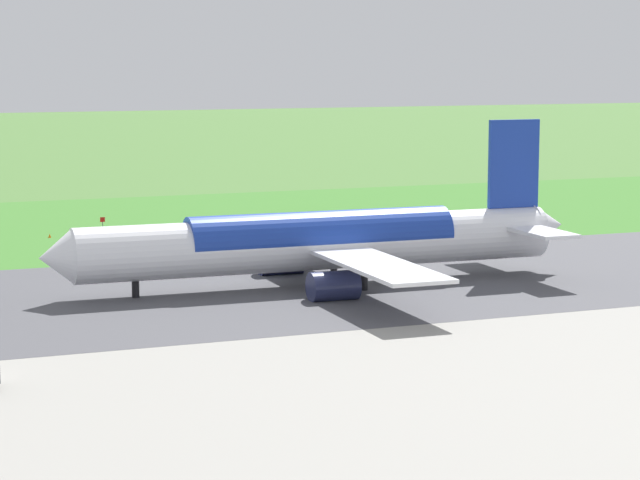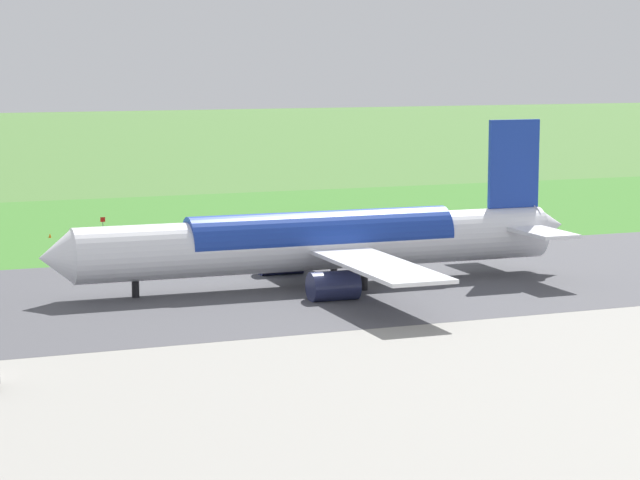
{
  "view_description": "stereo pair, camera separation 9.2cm",
  "coord_description": "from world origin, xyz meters",
  "views": [
    {
      "loc": [
        47.67,
        114.19,
        22.22
      ],
      "look_at": [
        2.43,
        0.0,
        4.5
      ],
      "focal_mm": 71.85,
      "sensor_mm": 36.0,
      "label": 1
    },
    {
      "loc": [
        47.59,
        114.22,
        22.22
      ],
      "look_at": [
        2.43,
        0.0,
        4.5
      ],
      "focal_mm": 71.85,
      "sensor_mm": 36.0,
      "label": 2
    }
  ],
  "objects": [
    {
      "name": "no_stopping_sign",
      "position": [
        14.6,
        -43.06,
        1.35
      ],
      "size": [
        0.6,
        0.1,
        2.25
      ],
      "color": "slate",
      "rests_on": "ground"
    },
    {
      "name": "airliner_main",
      "position": [
        2.05,
        0.01,
        4.35
      ],
      "size": [
        54.03,
        44.1,
        15.88
      ],
      "color": "white",
      "rests_on": "ground"
    },
    {
      "name": "traffic_cone_orange",
      "position": [
        21.24,
        -42.92,
        0.28
      ],
      "size": [
        0.4,
        0.4,
        0.55
      ],
      "primitive_type": "cone",
      "color": "orange",
      "rests_on": "ground"
    },
    {
      "name": "runway_asphalt",
      "position": [
        0.0,
        0.0,
        0.03
      ],
      "size": [
        600.0,
        40.67,
        0.06
      ],
      "primitive_type": "cube",
      "color": "#47474C",
      "rests_on": "ground"
    },
    {
      "name": "ground_plane",
      "position": [
        0.0,
        0.0,
        0.0
      ],
      "size": [
        800.0,
        800.0,
        0.0
      ],
      "primitive_type": "plane",
      "color": "#477233"
    },
    {
      "name": "grass_verge_foreground",
      "position": [
        0.0,
        -43.82,
        0.02
      ],
      "size": [
        600.0,
        80.0,
        0.04
      ],
      "primitive_type": "cube",
      "color": "#3C782B",
      "rests_on": "ground"
    }
  ]
}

